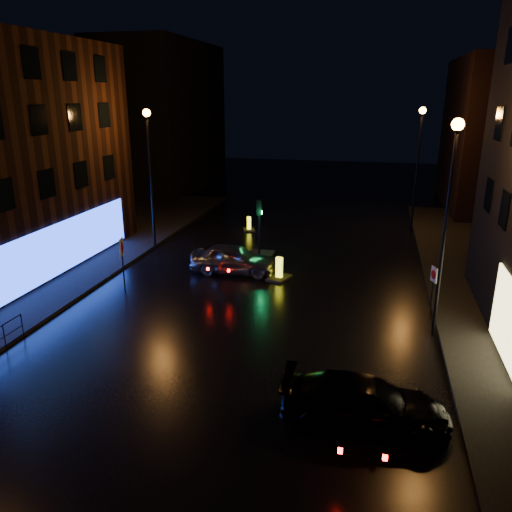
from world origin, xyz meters
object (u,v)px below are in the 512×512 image
object	(u,v)px
dark_sedan	(365,403)
bollard_near	(279,274)
silver_hatchback	(234,259)
road_sign_right	(434,278)
road_sign_left	(122,252)
traffic_signal	(259,249)
bollard_far	(249,227)

from	to	relation	value
dark_sedan	bollard_near	world-z (taller)	dark_sedan
silver_hatchback	road_sign_right	world-z (taller)	road_sign_right
road_sign_right	dark_sedan	bearing A→B (deg)	51.92
bollard_near	road_sign_left	world-z (taller)	road_sign_left
road_sign_right	road_sign_left	bearing A→B (deg)	-18.46
traffic_signal	silver_hatchback	bearing A→B (deg)	-104.38
traffic_signal	road_sign_left	world-z (taller)	traffic_signal
dark_sedan	bollard_far	distance (m)	22.01
bollard_far	road_sign_right	distance (m)	16.07
road_sign_right	traffic_signal	bearing A→B (deg)	-53.48
bollard_near	road_sign_right	size ratio (longest dim) A/B	0.76
silver_hatchback	dark_sedan	world-z (taller)	silver_hatchback
bollard_far	road_sign_left	xyz separation A→B (m)	(-3.20, -12.24, 1.72)
dark_sedan	bollard_far	xyz separation A→B (m)	(-8.58, 20.27, -0.48)
bollard_near	road_sign_right	xyz separation A→B (m)	(7.28, -2.40, 1.28)
road_sign_left	bollard_far	bearing A→B (deg)	61.03
silver_hatchback	bollard_near	world-z (taller)	silver_hatchback
bollard_far	traffic_signal	bearing A→B (deg)	-89.36
traffic_signal	bollard_near	xyz separation A→B (m)	(1.82, -3.27, -0.24)
bollard_far	road_sign_left	distance (m)	12.77
traffic_signal	road_sign_right	xyz separation A→B (m)	(9.10, -5.67, 1.04)
dark_sedan	bollard_near	size ratio (longest dim) A/B	3.09
dark_sedan	road_sign_left	xyz separation A→B (m)	(-11.78, 8.02, 1.24)
dark_sedan	road_sign_right	world-z (taller)	road_sign_right
traffic_signal	road_sign_left	size ratio (longest dim) A/B	1.34
road_sign_left	road_sign_right	size ratio (longest dim) A/B	1.26
traffic_signal	bollard_near	size ratio (longest dim) A/B	2.21
bollard_near	road_sign_left	size ratio (longest dim) A/B	0.60
road_sign_right	bollard_far	bearing A→B (deg)	-67.26
traffic_signal	road_sign_right	world-z (taller)	traffic_signal
silver_hatchback	road_sign_left	xyz separation A→B (m)	(-4.56, -3.57, 1.16)
bollard_near	bollard_far	bearing A→B (deg)	131.28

